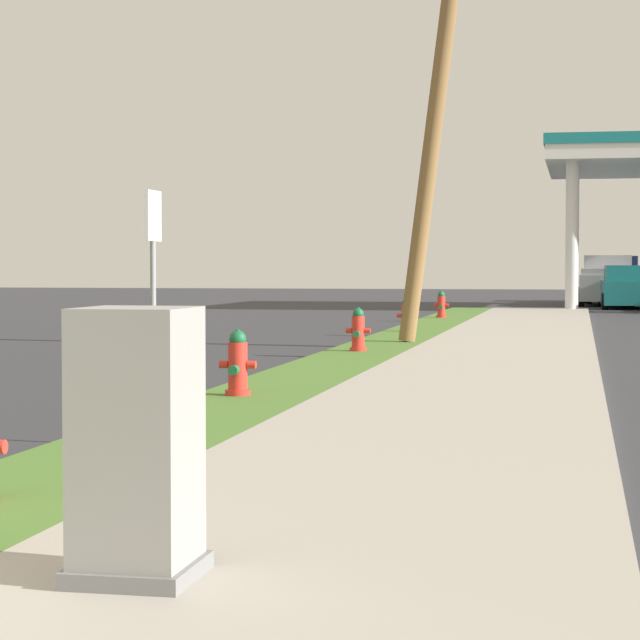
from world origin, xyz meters
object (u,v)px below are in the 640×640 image
Objects in this scene: fire_hydrant_fourth at (406,317)px; car_teal_by_near_pump at (627,289)px; fire_hydrant_fifth at (441,306)px; truck_navy_at_forecourt at (615,281)px; fire_hydrant_second at (238,367)px; street_sign_post at (153,260)px; truck_silver_on_apron at (608,282)px; utility_cabinet at (137,453)px; utility_pole_midground at (436,108)px; fire_hydrant_third at (358,332)px.

fire_hydrant_fourth is 0.16× the size of car_teal_by_near_pump.
truck_navy_at_forecourt is at bearing 75.25° from fire_hydrant_fifth.
fire_hydrant_second is 3.59m from street_sign_post.
utility_cabinet is at bearing -93.82° from truck_silver_on_apron.
utility_cabinet is at bearing -78.24° from fire_hydrant_second.
truck_navy_at_forecourt is (5.11, 45.46, -0.72)m from street_sign_post.
street_sign_post is (0.14, -25.49, 1.19)m from fire_hydrant_fifth.
utility_cabinet is 46.95m from truck_silver_on_apron.
truck_silver_on_apron is (4.88, 38.42, 0.47)m from fire_hydrant_second.
utility_pole_midground reaches higher than utility_cabinet.
fire_hydrant_second is 11.28m from utility_pole_midground.
car_teal_by_near_pump is at bearing 66.16° from fire_hydrant_fifth.
street_sign_post reaches higher than utility_cabinet.
truck_silver_on_apron reaches higher than fire_hydrant_fourth.
utility_pole_midground is 32.11m from truck_navy_at_forecourt.
car_teal_by_near_pump is (3.74, 42.97, 0.01)m from utility_cabinet.
fire_hydrant_fourth is at bearing -100.73° from truck_navy_at_forecourt.
car_teal_by_near_pump is (5.47, 20.09, 0.28)m from fire_hydrant_fourth.
utility_pole_midground is at bearing 83.97° from fire_hydrant_second.
fire_hydrant_third is at bearing -98.59° from truck_navy_at_forecourt.
truck_navy_at_forecourt reaches higher than fire_hydrant_second.
car_teal_by_near_pump is at bearing -88.19° from truck_navy_at_forecourt.
truck_navy_at_forecourt is 1.01× the size of truck_silver_on_apron.
car_teal_by_near_pump is at bearing 74.76° from fire_hydrant_fourth.
truck_navy_at_forecourt is at bearing 81.41° from fire_hydrant_third.
utility_pole_midground is 6.82× the size of utility_cabinet.
truck_silver_on_apron reaches higher than utility_cabinet.
truck_silver_on_apron is at bearing 83.54° from street_sign_post.
utility_cabinet is at bearing -93.97° from truck_navy_at_forecourt.
fire_hydrant_third is 0.58× the size of utility_cabinet.
street_sign_post reaches higher than truck_silver_on_apron.
truck_silver_on_apron is (4.73, 41.80, -0.72)m from street_sign_post.
truck_navy_at_forecourt is (5.26, 42.08, 0.47)m from fire_hydrant_second.
truck_silver_on_apron is (4.81, 30.67, 0.47)m from fire_hydrant_third.
car_teal_by_near_pump is (5.50, 12.44, 0.28)m from fire_hydrant_fifth.
fire_hydrant_fifth is 30.59m from utility_cabinet.
fire_hydrant_fifth is at bearing 90.28° from fire_hydrant_third.
street_sign_post is (-0.96, -13.83, -2.92)m from utility_pole_midground.
fire_hydrant_fifth is 13.60m from car_teal_by_near_pump.
street_sign_post reaches higher than fire_hydrant_fourth.
utility_pole_midground is at bearing 86.02° from street_sign_post.
fire_hydrant_fourth is 1.00× the size of fire_hydrant_fifth.
utility_cabinet is 0.60× the size of street_sign_post.
fire_hydrant_fourth is 5.84m from utility_pole_midground.
car_teal_by_near_pump is (4.39, 24.10, -3.83)m from utility_pole_midground.
utility_cabinet is (1.68, -16.17, 0.27)m from fire_hydrant_third.
car_teal_by_near_pump is at bearing 81.97° from street_sign_post.
fire_hydrant_third is 14.37m from fire_hydrant_fifth.
utility_pole_midground is at bearing 69.05° from fire_hydrant_third.
truck_navy_at_forecourt is (3.50, 50.50, 0.20)m from utility_cabinet.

